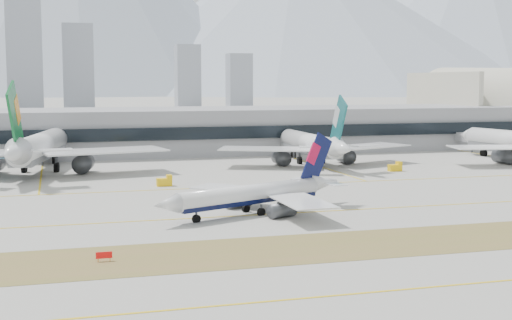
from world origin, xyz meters
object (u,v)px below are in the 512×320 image
object	(u,v)px
widebody_eva	(39,148)
widebody_cathay	(312,145)
taxiing_airliner	(256,195)
terminal	(189,130)

from	to	relation	value
widebody_eva	widebody_cathay	bearing A→B (deg)	-79.97
taxiing_airliner	terminal	bearing A→B (deg)	-117.98
terminal	taxiing_airliner	bearing A→B (deg)	-94.43
taxiing_airliner	widebody_eva	size ratio (longest dim) A/B	0.60
widebody_eva	widebody_cathay	xyz separation A→B (m)	(77.35, -0.99, -1.02)
widebody_cathay	terminal	distance (m)	54.71
taxiing_airliner	widebody_cathay	xyz separation A→B (m)	(37.52, 71.41, 2.11)
widebody_cathay	terminal	bearing A→B (deg)	32.10
widebody_cathay	widebody_eva	bearing A→B (deg)	90.12
taxiing_airliner	widebody_eva	distance (m)	82.69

